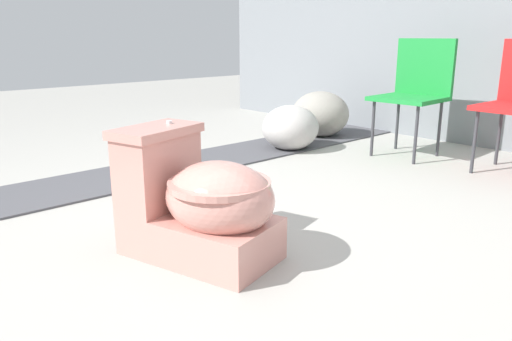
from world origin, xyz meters
TOP-DOWN VIEW (x-y plane):
  - ground_plane at (0.00, 0.00)m, footprint 14.00×14.00m
  - gravel_strip at (-1.17, 0.50)m, footprint 0.56×8.00m
  - toilet at (0.08, -0.12)m, footprint 0.71×0.52m
  - folding_chair_left at (-0.32, 2.10)m, footprint 0.46×0.46m
  - boulder_near at (-1.22, 2.11)m, footprint 0.71×0.71m
  - boulder_far at (-1.03, 1.54)m, footprint 0.55×0.56m

SIDE VIEW (x-z plane):
  - ground_plane at x=0.00m, z-range 0.00..0.00m
  - gravel_strip at x=-1.17m, z-range 0.00..0.01m
  - boulder_far at x=-1.03m, z-range 0.00..0.34m
  - boulder_near at x=-1.22m, z-range 0.00..0.39m
  - toilet at x=0.08m, z-range -0.04..0.48m
  - folding_chair_left at x=-0.32m, z-range 0.09..0.93m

